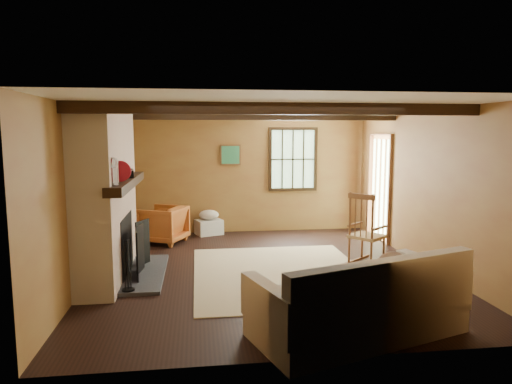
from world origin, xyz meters
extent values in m
plane|color=black|center=(0.00, 0.00, 0.00)|extent=(5.50, 5.50, 0.00)
cube|color=olive|center=(0.00, 2.75, 1.20)|extent=(5.00, 0.02, 2.40)
cube|color=olive|center=(0.00, -2.75, 1.20)|extent=(5.00, 0.02, 2.40)
cube|color=olive|center=(-2.50, 0.00, 1.20)|extent=(0.02, 5.50, 2.40)
cube|color=olive|center=(2.50, 0.00, 1.20)|extent=(0.02, 5.50, 2.40)
cube|color=white|center=(0.00, 0.00, 2.40)|extent=(5.00, 5.50, 0.02)
cube|color=black|center=(0.00, -1.20, 2.33)|extent=(5.00, 0.12, 0.14)
cube|color=black|center=(0.00, 1.20, 2.33)|extent=(5.00, 0.12, 0.14)
cube|color=black|center=(1.00, 2.72, 1.50)|extent=(1.02, 0.06, 1.32)
cube|color=#ABDAA6|center=(1.00, 2.75, 1.50)|extent=(0.90, 0.01, 1.20)
cube|color=black|center=(1.00, 2.73, 1.50)|extent=(0.90, 0.03, 0.02)
cube|color=brown|center=(2.47, 1.70, 1.00)|extent=(0.06, 1.00, 2.06)
cube|color=#ABDAA6|center=(2.50, 1.70, 1.00)|extent=(0.01, 0.80, 1.85)
cube|color=brown|center=(-0.30, 2.72, 1.60)|extent=(0.42, 0.03, 0.42)
cube|color=#267269|center=(-0.30, 2.71, 1.60)|extent=(0.36, 0.01, 0.36)
cube|color=#AD6C43|center=(-2.25, 0.00, 1.20)|extent=(0.50, 2.20, 2.40)
cube|color=black|center=(-2.18, 0.00, 0.45)|extent=(0.38, 1.00, 0.85)
cube|color=#3E3F44|center=(-1.75, 0.00, 0.03)|extent=(0.55, 1.80, 0.05)
cube|color=black|center=(-1.97, 0.00, 1.35)|extent=(0.22, 2.30, 0.12)
cube|color=black|center=(-1.82, -0.33, 0.39)|extent=(0.07, 0.34, 0.68)
cube|color=black|center=(-1.82, 0.02, 0.39)|extent=(0.08, 0.34, 0.68)
cube|color=black|center=(-1.82, 0.37, 0.39)|extent=(0.18, 0.31, 0.68)
cylinder|color=black|center=(-1.88, -0.80, 0.06)|extent=(0.16, 0.16, 0.02)
cylinder|color=black|center=(-1.91, -0.83, 0.38)|extent=(0.01, 0.01, 0.66)
cylinder|color=black|center=(-1.88, -0.80, 0.38)|extent=(0.01, 0.01, 0.66)
cylinder|color=black|center=(-1.85, -0.77, 0.38)|extent=(0.01, 0.01, 0.66)
cylinder|color=silver|center=(-1.98, -0.92, 1.52)|extent=(0.10, 0.10, 0.22)
sphere|color=silver|center=(-1.98, -0.92, 1.69)|extent=(0.12, 0.12, 0.12)
cylinder|color=#AB1321|center=(-1.98, -0.44, 1.55)|extent=(0.28, 0.03, 0.28)
cube|color=black|center=(-1.98, 0.04, 1.46)|extent=(0.22, 0.17, 0.11)
cylinder|color=black|center=(-1.98, 0.44, 1.46)|extent=(0.09, 0.09, 0.11)
cylinder|color=black|center=(-1.98, 0.55, 1.45)|extent=(0.07, 0.07, 0.08)
cube|color=tan|center=(0.20, -0.20, 0.00)|extent=(2.50, 3.00, 0.01)
cube|color=tan|center=(1.64, 0.14, 0.44)|extent=(0.64, 0.64, 0.05)
cube|color=brown|center=(1.49, 0.02, 1.09)|extent=(0.32, 0.38, 0.08)
cylinder|color=brown|center=(1.91, 0.11, 0.22)|extent=(0.03, 0.03, 0.43)
cylinder|color=brown|center=(1.67, 0.41, 0.22)|extent=(0.03, 0.03, 0.43)
cylinder|color=brown|center=(1.61, -0.13, 0.22)|extent=(0.03, 0.03, 0.43)
cylinder|color=brown|center=(1.37, 0.17, 0.22)|extent=(0.03, 0.03, 0.43)
cylinder|color=brown|center=(1.61, -0.13, 0.78)|extent=(0.03, 0.03, 0.73)
cylinder|color=brown|center=(1.37, 0.17, 0.78)|extent=(0.03, 0.03, 0.73)
cylinder|color=brown|center=(1.55, -0.06, 0.76)|extent=(0.02, 0.02, 0.60)
cylinder|color=brown|center=(1.49, 0.02, 0.76)|extent=(0.02, 0.02, 0.60)
cylinder|color=brown|center=(1.43, 0.09, 0.76)|extent=(0.02, 0.02, 0.60)
cube|color=brown|center=(1.78, -0.03, 0.60)|extent=(0.34, 0.29, 0.03)
cube|color=brown|center=(1.51, 0.31, 0.60)|extent=(0.34, 0.29, 0.03)
cube|color=brown|center=(1.76, -0.01, 0.01)|extent=(0.67, 0.55, 0.03)
cube|color=brown|center=(1.52, 0.29, 0.01)|extent=(0.67, 0.55, 0.03)
cube|color=beige|center=(0.61, -2.28, 0.23)|extent=(2.32, 1.57, 0.47)
cube|color=beige|center=(0.74, -2.66, 0.59)|extent=(2.07, 0.82, 0.59)
cube|color=beige|center=(-0.35, -2.59, 0.45)|extent=(0.44, 0.96, 0.43)
cube|color=beige|center=(1.58, -1.96, 0.45)|extent=(0.44, 0.96, 0.43)
ellipsoid|color=beige|center=(1.09, -2.01, 0.59)|extent=(0.41, 0.25, 0.38)
cylinder|color=brown|center=(-2.20, 2.52, 0.06)|extent=(0.38, 0.11, 0.11)
cylinder|color=brown|center=(-2.08, 2.52, 0.06)|extent=(0.38, 0.11, 0.11)
cylinder|color=brown|center=(-1.96, 2.52, 0.06)|extent=(0.38, 0.11, 0.11)
cylinder|color=brown|center=(-2.20, 2.52, 0.17)|extent=(0.38, 0.11, 0.11)
cylinder|color=brown|center=(-2.08, 2.52, 0.17)|extent=(0.38, 0.11, 0.11)
cylinder|color=brown|center=(-1.96, 2.52, 0.17)|extent=(0.38, 0.11, 0.11)
cube|color=silver|center=(-0.76, 2.55, 0.15)|extent=(0.60, 0.53, 0.30)
ellipsoid|color=beige|center=(-0.76, 2.55, 0.40)|extent=(0.42, 0.34, 0.20)
imported|color=#BF6026|center=(-1.63, 1.94, 0.35)|extent=(1.00, 0.99, 0.69)
camera|label=1|loc=(-0.99, -6.57, 2.05)|focal=32.00mm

